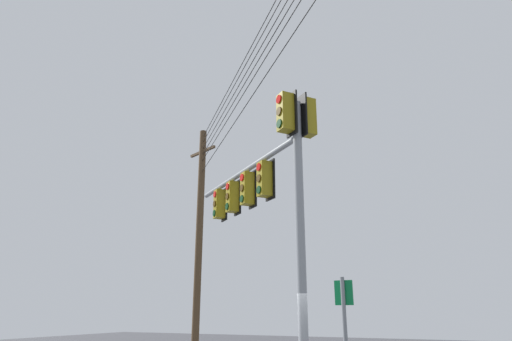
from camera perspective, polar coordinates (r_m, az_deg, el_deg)
The scene contains 2 objects.
signal_mast_assembly at distance 11.05m, azimuth 1.13°, elevation -2.34°, with size 4.19×5.04×6.96m.
utility_pole_wooden at distance 21.34m, azimuth -7.39°, elevation -8.40°, with size 0.88×1.88×10.96m.
Camera 1 is at (9.04, 3.55, 2.17)m, focal length 30.79 mm.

